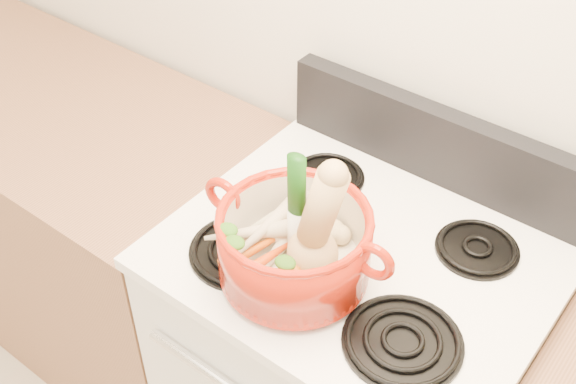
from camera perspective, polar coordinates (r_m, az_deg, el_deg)
The scene contains 23 objects.
wall_back at distance 1.56m, azimuth 14.01°, elevation 12.16°, with size 3.50×0.02×2.60m, color white.
cooktop at distance 1.52m, azimuth 5.88°, elevation -4.88°, with size 0.78×0.67×0.03m, color white.
control_backsplash at distance 1.66m, azimuth 11.81°, elevation 3.65°, with size 0.76×0.05×0.18m, color black.
counter_left at distance 2.42m, azimuth -16.64°, elevation -1.63°, with size 1.36×0.65×0.90m, color brown.
burner_front_left at distance 1.49m, azimuth -3.58°, elevation -4.56°, with size 0.22×0.22×0.02m, color black.
burner_front_right at distance 1.35m, azimuth 9.05°, elevation -11.53°, with size 0.22×0.22×0.02m, color black.
burner_back_left at distance 1.67m, azimuth 3.10°, elevation 1.28°, with size 0.17×0.17×0.02m, color black.
burner_back_right at distance 1.54m, azimuth 14.74°, elevation -4.26°, with size 0.17×0.17×0.02m, color black.
dutch_oven at distance 1.38m, azimuth 0.51°, elevation -4.23°, with size 0.29×0.29×0.15m, color #A31A0A.
pot_handle_left at distance 1.42m, azimuth -5.18°, elevation -0.25°, with size 0.08×0.08×0.02m, color #A31A0A.
pot_handle_right at distance 1.29m, azimuth 6.80°, elevation -5.46°, with size 0.08×0.08×0.02m, color #A31A0A.
squash at distance 1.31m, azimuth 2.05°, elevation -2.23°, with size 0.11×0.11×0.25m, color tan, non-canonical shape.
leek at distance 1.34m, azimuth 0.71°, elevation -1.11°, with size 0.04×0.04×0.25m, color silver.
ginger at distance 1.44m, azimuth 3.01°, elevation -3.01°, with size 0.08×0.06×0.05m, color tan.
parsnip_0 at distance 1.42m, azimuth -0.21°, elevation -3.82°, with size 0.05×0.05×0.24m, color beige.
parsnip_1 at distance 1.42m, azimuth -1.65°, elevation -3.54°, with size 0.04×0.04×0.18m, color beige.
parsnip_2 at distance 1.44m, azimuth -0.31°, elevation -2.10°, with size 0.04×0.04×0.19m, color beige.
parsnip_3 at distance 1.41m, azimuth -3.02°, elevation -3.12°, with size 0.04×0.04×0.18m, color beige.
parsnip_4 at distance 1.45m, azimuth -0.41°, elevation -1.47°, with size 0.04×0.04×0.20m, color beige.
parsnip_5 at distance 1.41m, azimuth -1.55°, elevation -2.61°, with size 0.04×0.04×0.21m, color beige.
carrot_0 at distance 1.38m, azimuth -2.04°, elevation -5.59°, with size 0.03×0.03×0.15m, color #D7440A.
carrot_1 at distance 1.40m, azimuth -2.78°, elevation -4.67°, with size 0.03×0.03×0.14m, color #CB580A.
carrot_2 at distance 1.36m, azimuth 0.90°, elevation -5.69°, with size 0.03×0.03×0.16m, color #B85809.
Camera 1 is at (0.52, 0.47, 2.02)m, focal length 45.00 mm.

